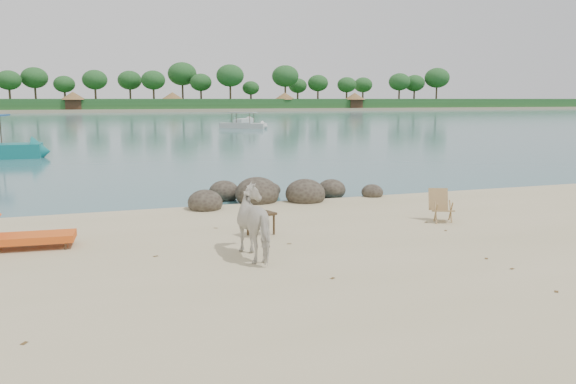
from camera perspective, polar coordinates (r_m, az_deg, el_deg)
name	(u,v)px	position (r m, az deg, el deg)	size (l,w,h in m)	color
water	(120,117)	(99.92, -16.65, 7.29)	(400.00, 400.00, 0.00)	#37666F
far_shore	(111,109)	(179.88, -17.55, 8.03)	(420.00, 90.00, 1.40)	tan
far_scenery	(113,99)	(146.56, -17.34, 9.04)	(420.00, 18.00, 9.50)	#1E4C1E
boulders	(272,195)	(17.04, -1.62, -0.29)	(6.22, 2.78, 0.99)	#302720
cow	(259,224)	(10.88, -2.95, -3.24)	(0.74, 1.62, 1.37)	silver
side_table	(261,225)	(12.67, -2.77, -3.42)	(0.63, 0.40, 0.51)	black
lounge_chair	(31,234)	(12.71, -24.69, -3.93)	(2.15, 0.75, 0.64)	red
deck_chair	(443,207)	(14.51, 15.52, -1.49)	(0.52, 0.57, 0.82)	tan
boat_mid	(243,115)	(60.66, -4.61, 7.83)	(5.75, 1.29, 2.81)	#B9B9B4
boat_far	(244,120)	(76.68, -4.50, 7.34)	(5.09, 1.15, 0.59)	silver
dead_leaves	(352,257)	(11.14, 6.47, -6.60)	(8.79, 6.28, 0.00)	brown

